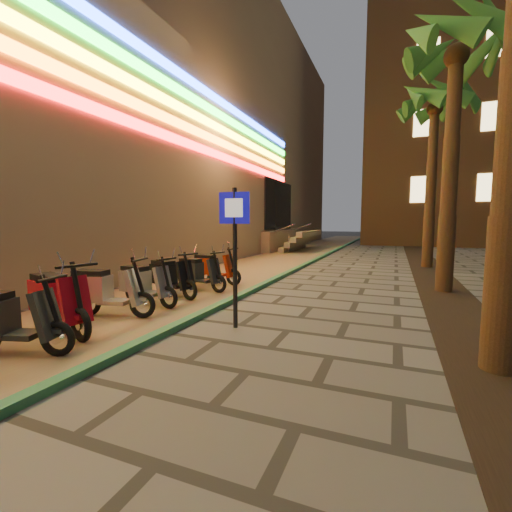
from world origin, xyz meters
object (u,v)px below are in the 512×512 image
at_px(scooter_6, 104,291).
at_px(scooter_10, 212,267).
at_px(pedestrian_sign, 235,238).
at_px(scooter_4, 4,320).
at_px(scooter_9, 197,272).
at_px(scooter_7, 143,283).
at_px(scooter_8, 169,276).
at_px(scooter_5, 56,300).

distance_m(scooter_6, scooter_10, 3.78).
relative_size(pedestrian_sign, scooter_4, 1.50).
bearing_deg(scooter_9, scooter_7, -86.22).
xyz_separation_m(pedestrian_sign, scooter_7, (-2.51, 0.69, -1.04)).
bearing_deg(pedestrian_sign, scooter_6, 179.78).
distance_m(scooter_7, scooter_8, 0.93).
relative_size(scooter_5, scooter_10, 1.11).
bearing_deg(scooter_8, scooter_10, 103.76).
bearing_deg(scooter_10, scooter_6, -87.45).
distance_m(scooter_7, scooter_9, 1.83).
distance_m(scooter_5, scooter_8, 2.90).
bearing_deg(scooter_5, scooter_7, 103.82).
bearing_deg(scooter_4, scooter_6, 80.35).
relative_size(scooter_4, scooter_10, 1.02).
height_order(pedestrian_sign, scooter_5, pedestrian_sign).
relative_size(scooter_9, scooter_10, 0.99).
xyz_separation_m(scooter_9, scooter_10, (-0.10, 0.95, 0.01)).
distance_m(pedestrian_sign, scooter_4, 3.38).
relative_size(pedestrian_sign, scooter_9, 1.55).
distance_m(scooter_8, scooter_9, 0.91).
height_order(scooter_6, scooter_10, scooter_6).
height_order(scooter_6, scooter_9, scooter_6).
bearing_deg(pedestrian_sign, scooter_7, 157.41).
height_order(scooter_4, scooter_5, scooter_5).
height_order(scooter_5, scooter_7, scooter_5).
xyz_separation_m(scooter_5, scooter_10, (0.18, 4.74, -0.05)).
distance_m(scooter_4, scooter_6, 1.91).
distance_m(pedestrian_sign, scooter_6, 2.77).
bearing_deg(scooter_6, scooter_5, -103.00).
height_order(pedestrian_sign, scooter_6, pedestrian_sign).
bearing_deg(scooter_8, scooter_6, -74.00).
distance_m(scooter_9, scooter_10, 0.96).
height_order(scooter_4, scooter_10, scooter_4).
bearing_deg(scooter_5, scooter_8, 104.50).
height_order(pedestrian_sign, scooter_9, pedestrian_sign).
distance_m(scooter_5, scooter_10, 4.74).
bearing_deg(scooter_9, scooter_5, -83.62).
relative_size(scooter_4, scooter_6, 0.96).
distance_m(pedestrian_sign, scooter_7, 2.80).
height_order(scooter_5, scooter_10, scooter_5).
distance_m(pedestrian_sign, scooter_9, 3.55).
bearing_deg(scooter_7, pedestrian_sign, -8.04).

